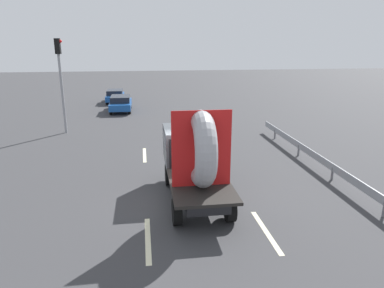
# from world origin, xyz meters

# --- Properties ---
(ground_plane) EXTENTS (120.00, 120.00, 0.00)m
(ground_plane) POSITION_xyz_m (0.00, 0.00, 0.00)
(ground_plane) COLOR #38383A
(flatbed_truck) EXTENTS (2.02, 5.24, 3.54)m
(flatbed_truck) POSITION_xyz_m (0.27, 0.28, 1.69)
(flatbed_truck) COLOR black
(flatbed_truck) RESTS_ON ground_plane
(distant_sedan) EXTENTS (1.68, 3.92, 1.28)m
(distant_sedan) POSITION_xyz_m (-3.30, 17.74, 0.69)
(distant_sedan) COLOR black
(distant_sedan) RESTS_ON ground_plane
(traffic_light) EXTENTS (0.42, 0.36, 5.74)m
(traffic_light) POSITION_xyz_m (-6.36, 10.90, 3.75)
(traffic_light) COLOR gray
(traffic_light) RESTS_ON ground_plane
(guardrail) EXTENTS (0.10, 13.20, 0.71)m
(guardrail) POSITION_xyz_m (6.19, 2.72, 0.53)
(guardrail) COLOR gray
(guardrail) RESTS_ON ground_plane
(lane_dash_left_near) EXTENTS (0.16, 2.55, 0.01)m
(lane_dash_left_near) POSITION_xyz_m (-1.51, -2.56, 0.00)
(lane_dash_left_near) COLOR beige
(lane_dash_left_near) RESTS_ON ground_plane
(lane_dash_left_far) EXTENTS (0.16, 2.36, 0.01)m
(lane_dash_left_far) POSITION_xyz_m (-1.51, 5.55, 0.00)
(lane_dash_left_far) COLOR beige
(lane_dash_left_far) RESTS_ON ground_plane
(lane_dash_right_near) EXTENTS (0.16, 2.59, 0.01)m
(lane_dash_right_near) POSITION_xyz_m (2.06, -2.60, 0.00)
(lane_dash_right_near) COLOR beige
(lane_dash_right_near) RESTS_ON ground_plane
(lane_dash_right_far) EXTENTS (0.16, 2.86, 0.01)m
(lane_dash_right_far) POSITION_xyz_m (2.06, 6.12, 0.00)
(lane_dash_right_far) COLOR beige
(lane_dash_right_far) RESTS_ON ground_plane
(oncoming_car) EXTENTS (1.56, 3.65, 1.19)m
(oncoming_car) POSITION_xyz_m (-4.05, 22.37, 0.64)
(oncoming_car) COLOR black
(oncoming_car) RESTS_ON ground_plane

